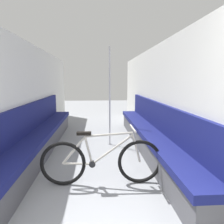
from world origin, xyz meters
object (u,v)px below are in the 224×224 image
object	(u,v)px
bench_seat_row_left	(39,138)
bench_seat_row_right	(150,136)
bicycle	(102,161)
grab_pole_near	(110,98)

from	to	relation	value
bench_seat_row_left	bench_seat_row_right	world-z (taller)	same
bench_seat_row_left	bicycle	world-z (taller)	bench_seat_row_left
grab_pole_near	bench_seat_row_left	bearing A→B (deg)	-159.69
bench_seat_row_right	bicycle	xyz separation A→B (m)	(-1.05, -1.41, 0.02)
grab_pole_near	bench_seat_row_right	bearing A→B (deg)	-33.42
bench_seat_row_left	grab_pole_near	world-z (taller)	grab_pole_near
bench_seat_row_left	bench_seat_row_right	distance (m)	2.27
bicycle	bench_seat_row_right	bearing A→B (deg)	59.56
bench_seat_row_right	grab_pole_near	distance (m)	1.24
bench_seat_row_left	grab_pole_near	xyz separation A→B (m)	(1.46, 0.54, 0.76)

